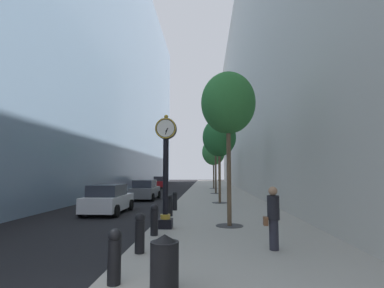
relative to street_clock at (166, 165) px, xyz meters
The scene contains 19 objects.
ground_plane 19.20m from the street_clock, 91.88° to the left, with size 110.00×110.00×0.00m, color black.
sidewalk_right 22.32m from the street_clock, 83.15° to the left, with size 6.54×80.00×0.14m, color #9E998E.
building_block_left 28.49m from the street_clock, 118.90° to the left, with size 9.00×80.00×31.94m.
building_block_right 26.97m from the street_clock, 64.69° to the left, with size 9.00×80.00×28.36m.
street_clock is the anchor object (origin of this frame).
bollard_nearest 6.08m from the street_clock, 91.98° to the right, with size 0.28×0.28×1.07m.
bollard_second 4.03m from the street_clock, 93.22° to the right, with size 0.28×0.28×1.07m.
bollard_third 2.31m from the street_clock, 98.57° to the right, with size 0.28×0.28×1.07m.
bollard_fifth 3.66m from the street_clock, 93.65° to the left, with size 0.28×0.28×1.07m.
bollard_sixth 5.68m from the street_clock, 92.13° to the left, with size 0.28×0.28×1.07m.
street_tree_near 3.65m from the street_clock, 13.34° to the left, with size 2.26×2.26×6.35m.
street_tree_mid_near 10.05m from the street_clock, 75.09° to the left, with size 2.39×2.39×6.00m.
street_tree_mid_far 18.73m from the street_clock, 82.17° to the left, with size 1.88×1.88×6.22m.
street_tree_far 27.47m from the street_clock, 84.71° to the left, with size 2.99×2.99×6.46m.
trash_bin 6.53m from the street_clock, 82.22° to the right, with size 0.53×0.53×1.05m.
pedestrian_walking 4.87m from the street_clock, 41.19° to the right, with size 0.46×0.35×1.76m.
car_red_near 30.81m from the street_clock, 99.26° to the left, with size 2.05×4.31×1.65m.
car_grey_mid 13.59m from the street_clock, 105.04° to the left, with size 2.05×4.17×1.63m.
car_white_far 6.50m from the street_clock, 128.68° to the left, with size 2.05×4.16×1.60m.
Camera 1 is at (2.24, -3.71, 2.33)m, focal length 27.83 mm.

